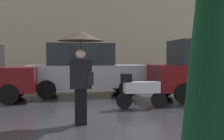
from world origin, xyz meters
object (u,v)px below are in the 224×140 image
parked_car_left (84,69)px  folded_patio_umbrella_near (215,21)px  parked_car_right (210,70)px  parked_scooter (140,89)px  pedestrian_with_umbrella (81,51)px

parked_car_left → folded_patio_umbrella_near: bearing=-103.4°
parked_car_left → parked_car_right: (4.38, -1.71, 0.02)m
parked_scooter → parked_car_right: parked_car_right is taller
parked_scooter → parked_car_left: 3.49m
folded_patio_umbrella_near → parked_car_right: 9.14m
folded_patio_umbrella_near → parked_car_left: 9.71m
pedestrian_with_umbrella → parked_car_right: parked_car_right is taller
parked_car_left → parked_car_right: size_ratio=1.04×
parked_car_left → parked_scooter: bearing=-79.0°
folded_patio_umbrella_near → parked_car_left: bearing=89.7°
parked_scooter → parked_car_left: bearing=125.1°
folded_patio_umbrella_near → pedestrian_with_umbrella: (-0.31, 4.89, 0.00)m
parked_car_left → parked_car_right: bearing=-34.4°
pedestrian_with_umbrella → parked_car_right: bearing=159.2°
pedestrian_with_umbrella → parked_scooter: 2.64m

